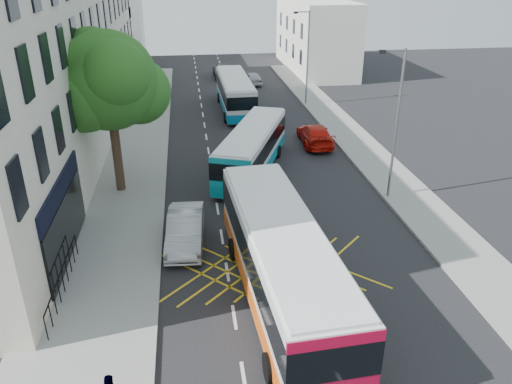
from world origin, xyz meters
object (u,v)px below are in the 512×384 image
object	(u,v)px
street_tree	(108,82)
bus_far	(235,93)
bus_near	(281,261)
parked_car_silver	(185,229)
red_hatchback	(315,135)
distant_car_grey	(224,71)
bus_mid	(252,149)
distant_car_silver	(252,78)
lamp_near	(395,118)
lamp_far	(307,53)

from	to	relation	value
street_tree	bus_far	bearing A→B (deg)	62.83
bus_near	parked_car_silver	world-z (taller)	bus_near
red_hatchback	distant_car_grey	bearing A→B (deg)	-76.50
street_tree	bus_mid	bearing A→B (deg)	14.18
bus_near	distant_car_silver	world-z (taller)	bus_near
street_tree	distant_car_silver	xyz separation A→B (m)	(11.04, 25.85, -5.64)
lamp_near	bus_mid	xyz separation A→B (m)	(-6.86, 4.95, -3.14)
street_tree	distant_car_silver	world-z (taller)	street_tree
street_tree	bus_far	world-z (taller)	street_tree
lamp_near	bus_near	world-z (taller)	lamp_near
lamp_far	distant_car_grey	distance (m)	14.56
bus_near	parked_car_silver	bearing A→B (deg)	123.65
lamp_far	distant_car_silver	bearing A→B (deg)	112.59
street_tree	lamp_near	xyz separation A→B (m)	(14.71, -2.97, -1.68)
bus_far	red_hatchback	world-z (taller)	bus_far
lamp_near	distant_car_grey	xyz separation A→B (m)	(-6.32, 32.51, -3.91)
distant_car_silver	lamp_far	bearing A→B (deg)	105.71
bus_near	lamp_near	bearing A→B (deg)	44.02
bus_near	street_tree	bearing A→B (deg)	119.53
street_tree	parked_car_silver	xyz separation A→B (m)	(3.61, -6.36, -5.53)
parked_car_silver	red_hatchback	distance (m)	15.78
street_tree	red_hatchback	world-z (taller)	street_tree
distant_car_silver	bus_mid	bearing A→B (deg)	75.51
street_tree	bus_near	distance (m)	14.01
parked_car_silver	red_hatchback	world-z (taller)	parked_car_silver
street_tree	red_hatchback	bearing A→B (deg)	26.10
bus_mid	red_hatchback	xyz separation A→B (m)	(5.12, 4.37, -0.75)
distant_car_silver	parked_car_silver	bearing A→B (deg)	70.14
lamp_near	street_tree	bearing A→B (deg)	168.60
bus_near	lamp_far	bearing A→B (deg)	71.67
street_tree	bus_near	world-z (taller)	street_tree
lamp_near	parked_car_silver	bearing A→B (deg)	-163.02
parked_car_silver	distant_car_silver	world-z (taller)	parked_car_silver
lamp_near	bus_far	world-z (taller)	lamp_near
lamp_far	red_hatchback	world-z (taller)	lamp_far
distant_car_grey	distant_car_silver	size ratio (longest dim) A/B	1.32
distant_car_grey	street_tree	bearing A→B (deg)	-106.70
bus_near	distant_car_silver	bearing A→B (deg)	80.67
lamp_far	bus_near	size ratio (longest dim) A/B	0.67
street_tree	lamp_far	world-z (taller)	street_tree
street_tree	lamp_far	bearing A→B (deg)	49.19
lamp_near	red_hatchback	size ratio (longest dim) A/B	1.61
parked_car_silver	distant_car_grey	distance (m)	36.22
red_hatchback	distant_car_silver	xyz separation A→B (m)	(-1.93, 19.50, -0.07)
lamp_far	parked_car_silver	size ratio (longest dim) A/B	1.74
lamp_far	lamp_near	bearing A→B (deg)	-90.00
bus_near	bus_mid	distance (m)	13.13
bus_mid	bus_near	bearing A→B (deg)	-71.41
bus_mid	bus_far	size ratio (longest dim) A/B	0.96
lamp_far	red_hatchback	xyz separation A→B (m)	(-1.74, -10.68, -3.90)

